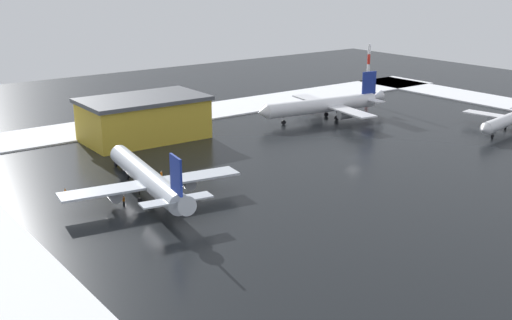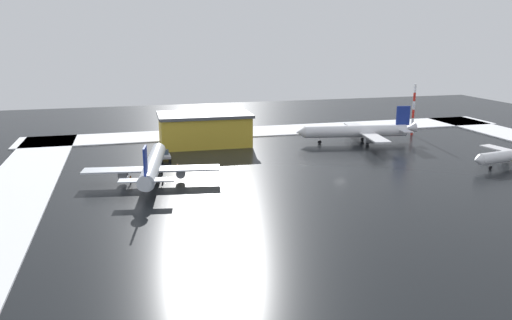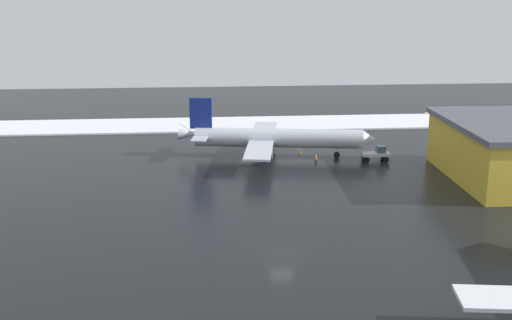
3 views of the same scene
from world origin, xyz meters
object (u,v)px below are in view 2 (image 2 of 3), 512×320
at_px(ground_crew_near_tug, 178,167).
at_px(cargo_hangar, 205,129).
at_px(antenna_mast, 413,110).
at_px(traffic_cone_near_nose, 144,174).
at_px(airplane_foreground_jet, 153,165).
at_px(airplane_parked_starboard, 358,131).
at_px(traffic_cone_mid_line, 109,169).
at_px(pushback_tug, 166,155).
at_px(ground_crew_beside_wing, 131,179).

xyz_separation_m(ground_crew_near_tug, cargo_hangar, (-10.24, -25.78, 3.47)).
xyz_separation_m(antenna_mast, traffic_cone_near_nose, (80.70, 25.16, -7.42)).
distance_m(airplane_foreground_jet, antenna_mast, 84.58).
relative_size(airplane_parked_starboard, ground_crew_near_tug, 20.14).
bearing_deg(airplane_parked_starboard, cargo_hangar, -3.40).
xyz_separation_m(cargo_hangar, traffic_cone_mid_line, (25.05, 21.27, -4.17)).
distance_m(pushback_tug, traffic_cone_near_nose, 13.21).
relative_size(antenna_mast, traffic_cone_mid_line, 28.00).
height_order(ground_crew_beside_wing, traffic_cone_mid_line, ground_crew_beside_wing).
distance_m(pushback_tug, cargo_hangar, 19.69).
bearing_deg(traffic_cone_near_nose, cargo_hangar, -122.98).
height_order(airplane_parked_starboard, ground_crew_near_tug, airplane_parked_starboard).
distance_m(cargo_hangar, traffic_cone_mid_line, 33.12).
bearing_deg(ground_crew_beside_wing, ground_crew_near_tug, 13.34).
bearing_deg(airplane_parked_starboard, ground_crew_beside_wing, 29.70).
distance_m(ground_crew_near_tug, traffic_cone_mid_line, 15.49).
bearing_deg(traffic_cone_near_nose, pushback_tug, -115.49).
relative_size(airplane_foreground_jet, traffic_cone_near_nose, 60.58).
relative_size(airplane_parked_starboard, traffic_cone_mid_line, 62.63).
relative_size(ground_crew_beside_wing, antenna_mast, 0.11).
bearing_deg(traffic_cone_mid_line, airplane_foreground_jet, 130.38).
bearing_deg(cargo_hangar, pushback_tug, 52.91).
relative_size(ground_crew_near_tug, traffic_cone_mid_line, 3.11).
height_order(airplane_parked_starboard, cargo_hangar, airplane_parked_starboard).
xyz_separation_m(airplane_parked_starboard, cargo_hangar, (41.90, -8.77, 1.06)).
xyz_separation_m(airplane_foreground_jet, antenna_mast, (-78.97, -29.97, 4.42)).
height_order(cargo_hangar, traffic_cone_mid_line, cargo_hangar).
xyz_separation_m(ground_crew_near_tug, traffic_cone_near_nose, (7.41, 1.42, -0.70)).
relative_size(ground_crew_beside_wing, cargo_hangar, 0.07).
bearing_deg(airplane_foreground_jet, ground_crew_beside_wing, 111.93).
relative_size(antenna_mast, cargo_hangar, 0.61).
distance_m(ground_crew_beside_wing, cargo_hangar, 39.11).
relative_size(pushback_tug, traffic_cone_near_nose, 8.38).
bearing_deg(ground_crew_beside_wing, pushback_tug, 42.25).
xyz_separation_m(antenna_mast, cargo_hangar, (63.05, -2.04, -3.26)).
bearing_deg(traffic_cone_near_nose, antenna_mast, -162.68).
bearing_deg(traffic_cone_mid_line, airplane_parked_starboard, -169.43).
relative_size(antenna_mast, traffic_cone_near_nose, 28.00).
height_order(ground_crew_beside_wing, ground_crew_near_tug, same).
relative_size(airplane_parked_starboard, cargo_hangar, 1.36).
bearing_deg(ground_crew_beside_wing, traffic_cone_mid_line, 88.79).
relative_size(airplane_parked_starboard, ground_crew_beside_wing, 20.14).
xyz_separation_m(airplane_foreground_jet, cargo_hangar, (-15.92, -32.01, 1.17)).
relative_size(ground_crew_near_tug, cargo_hangar, 0.07).
bearing_deg(airplane_foreground_jet, traffic_cone_mid_line, 49.07).
bearing_deg(airplane_parked_starboard, airplane_foreground_jet, 30.31).
bearing_deg(pushback_tug, antenna_mast, -79.70).
xyz_separation_m(pushback_tug, cargo_hangar, (-11.98, -15.31, 3.16)).
height_order(antenna_mast, traffic_cone_near_nose, antenna_mast).
distance_m(airplane_parked_starboard, traffic_cone_mid_line, 68.18).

